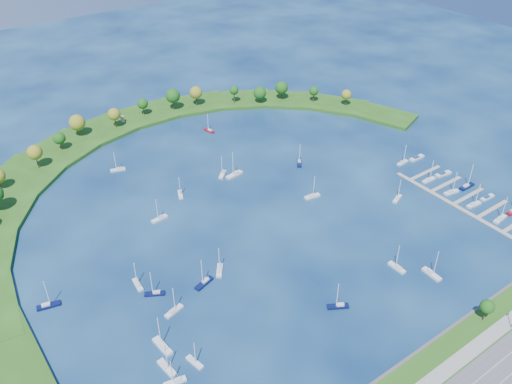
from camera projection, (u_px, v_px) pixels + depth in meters
ground at (254, 207)px, 254.30m from camera, size 700.00×700.00×0.00m
breakwater at (119, 191)px, 263.83m from camera, size 286.74×247.64×2.00m
breakwater_trees at (134, 129)px, 298.27m from camera, size 242.76×87.09×13.89m
harbor_tower at (122, 119)px, 322.29m from camera, size 2.60×2.60×3.83m
dock_system at (474, 206)px, 254.74m from camera, size 24.28×82.00×1.60m
moored_boat_0 at (220, 270)px, 217.03m from camera, size 6.52×7.64×11.61m
moored_boat_1 at (180, 194)px, 262.13m from camera, size 4.78×7.44×10.64m
moored_boat_2 at (159, 218)px, 245.80m from camera, size 8.07×3.02×11.58m
moored_boat_3 at (432, 273)px, 215.24m from camera, size 2.97×8.88×12.85m
moored_boat_4 at (48, 305)px, 200.98m from camera, size 8.97×4.37×12.70m
moored_boat_5 at (163, 346)px, 185.13m from camera, size 3.44×9.71×13.99m
moored_boat_6 at (138, 284)px, 210.26m from camera, size 2.97×7.83×11.23m
moored_boat_7 at (338, 306)px, 200.75m from camera, size 8.22×6.14×12.04m
moored_boat_8 at (234, 174)px, 276.82m from camera, size 9.90×3.98×14.15m
moored_boat_9 at (397, 267)px, 218.41m from camera, size 2.34×8.07×11.83m
moored_boat_10 at (167, 367)px, 177.79m from camera, size 3.32×8.84×12.69m
moored_boat_11 at (175, 381)px, 173.36m from camera, size 7.75×3.54×10.99m
moored_boat_12 at (194, 361)px, 179.78m from camera, size 3.34×7.42×10.54m
moored_boat_13 at (118, 169)px, 281.10m from camera, size 7.99×4.39×11.32m
moored_boat_14 at (155, 293)px, 206.24m from camera, size 7.85×5.78×11.46m
moored_boat_15 at (299, 162)px, 286.82m from camera, size 6.99×7.90×12.17m
moored_boat_16 at (174, 311)px, 198.71m from camera, size 8.25×4.20×11.67m
moored_boat_17 at (397, 198)px, 259.12m from camera, size 7.69×4.69×10.95m
moored_boat_18 at (204, 282)px, 210.98m from camera, size 9.10×4.92×12.89m
moored_boat_19 at (209, 130)px, 317.29m from camera, size 3.66×7.77×11.01m
moored_boat_20 at (223, 174)px, 277.41m from camera, size 7.30×6.92×11.56m
moored_boat_21 at (312, 196)px, 260.69m from camera, size 8.28×3.52×11.78m
docked_boat_2 at (500, 218)px, 245.54m from camera, size 8.63×3.16×12.41m
docked_boat_4 at (474, 204)px, 254.90m from camera, size 8.34×3.10×11.98m
docked_boat_5 at (487, 197)px, 260.02m from camera, size 8.23×2.69×1.66m
docked_boat_6 at (451, 192)px, 263.57m from camera, size 8.45×3.65×12.03m
docked_boat_7 at (467, 186)px, 267.72m from camera, size 9.13×2.59×13.41m
docked_boat_8 at (429, 179)px, 272.80m from camera, size 8.00×2.53×11.64m
docked_boat_9 at (443, 174)px, 277.48m from camera, size 9.75×3.86×1.94m
docked_boat_10 at (403, 162)px, 286.97m from camera, size 7.70×2.74×11.09m
docked_boat_11 at (417, 158)px, 291.02m from camera, size 9.44×2.65×1.93m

